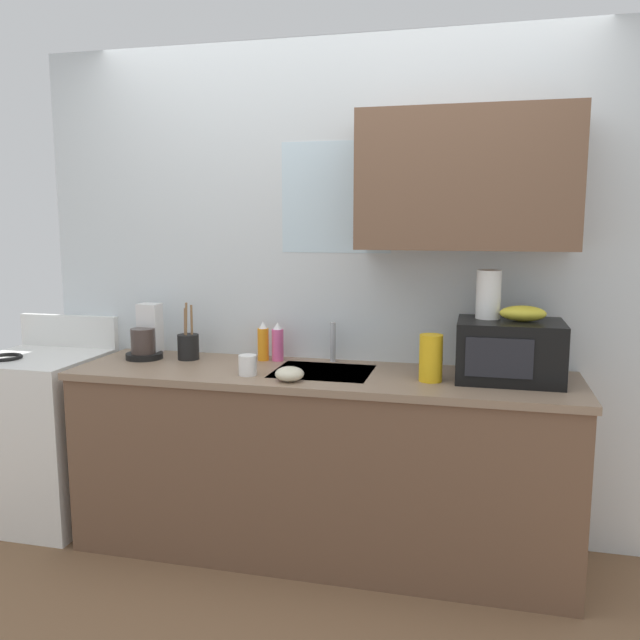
{
  "coord_description": "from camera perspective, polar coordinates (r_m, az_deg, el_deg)",
  "views": [
    {
      "loc": [
        0.71,
        -2.92,
        1.61
      ],
      "look_at": [
        0.0,
        0.0,
        1.15
      ],
      "focal_mm": 36.45,
      "sensor_mm": 36.0,
      "label": 1
    }
  ],
  "objects": [
    {
      "name": "paper_towel_roll",
      "position": [
        3.03,
        14.57,
        2.19
      ],
      "size": [
        0.11,
        0.11,
        0.22
      ],
      "primitive_type": "cylinder",
      "color": "white",
      "rests_on": "microwave"
    },
    {
      "name": "utensil_crock",
      "position": [
        3.42,
        -11.49,
        -2.23
      ],
      "size": [
        0.11,
        0.11,
        0.3
      ],
      "color": "black",
      "rests_on": "counter_unit"
    },
    {
      "name": "counter_unit",
      "position": [
        3.21,
        0.0,
        -12.28
      ],
      "size": [
        2.39,
        0.63,
        0.9
      ],
      "color": "brown",
      "rests_on": "ground"
    },
    {
      "name": "mug_white",
      "position": [
        3.03,
        -6.37,
        -3.96
      ],
      "size": [
        0.08,
        0.08,
        0.09
      ],
      "primitive_type": "cylinder",
      "color": "white",
      "rests_on": "counter_unit"
    },
    {
      "name": "dish_soap_bottle_orange",
      "position": [
        3.34,
        -5.02,
        -1.96
      ],
      "size": [
        0.06,
        0.06,
        0.2
      ],
      "color": "orange",
      "rests_on": "counter_unit"
    },
    {
      "name": "kitchen_wall_assembly",
      "position": [
        3.29,
        3.42,
        4.31
      ],
      "size": [
        3.16,
        0.42,
        2.5
      ],
      "color": "silver",
      "rests_on": "ground"
    },
    {
      "name": "dish_soap_bottle_pink",
      "position": [
        3.32,
        -3.74,
        -2.02
      ],
      "size": [
        0.06,
        0.06,
        0.2
      ],
      "color": "#E55999",
      "rests_on": "counter_unit"
    },
    {
      "name": "small_bowl",
      "position": [
        2.91,
        -2.69,
        -4.75
      ],
      "size": [
        0.13,
        0.13,
        0.06
      ],
      "primitive_type": "ellipsoid",
      "color": "beige",
      "rests_on": "counter_unit"
    },
    {
      "name": "microwave",
      "position": [
        3.02,
        16.3,
        -2.61
      ],
      "size": [
        0.46,
        0.35,
        0.27
      ],
      "color": "black",
      "rests_on": "counter_unit"
    },
    {
      "name": "cereal_canister",
      "position": [
        2.93,
        9.71,
        -3.3
      ],
      "size": [
        0.1,
        0.1,
        0.21
      ],
      "primitive_type": "cylinder",
      "color": "gold",
      "rests_on": "counter_unit"
    },
    {
      "name": "coffee_maker",
      "position": [
        3.51,
        -14.99,
        -1.52
      ],
      "size": [
        0.19,
        0.21,
        0.28
      ],
      "color": "black",
      "rests_on": "counter_unit"
    },
    {
      "name": "sink_faucet",
      "position": [
        3.29,
        1.14,
        -1.94
      ],
      "size": [
        0.03,
        0.03,
        0.2
      ],
      "primitive_type": "cylinder",
      "color": "#B2B5BA",
      "rests_on": "counter_unit"
    },
    {
      "name": "banana_bunch",
      "position": [
        3.0,
        17.39,
        0.55
      ],
      "size": [
        0.2,
        0.11,
        0.07
      ],
      "primitive_type": "ellipsoid",
      "color": "gold",
      "rests_on": "microwave"
    },
    {
      "name": "stove_range",
      "position": [
        3.86,
        -23.1,
        -9.36
      ],
      "size": [
        0.6,
        0.6,
        1.08
      ],
      "color": "white",
      "rests_on": "ground"
    }
  ]
}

